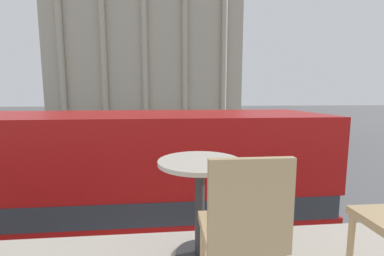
{
  "coord_description": "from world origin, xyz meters",
  "views": [
    {
      "loc": [
        0.32,
        -2.11,
        4.49
      ],
      "look_at": [
        2.0,
        15.81,
        2.15
      ],
      "focal_mm": 24.0,
      "sensor_mm": 36.0,
      "label": 1
    }
  ],
  "objects_px": {
    "car_white": "(222,139)",
    "car_maroon": "(133,151)",
    "traffic_light_mid": "(189,128)",
    "pedestrian_blue": "(208,129)",
    "pedestrian_black": "(281,144)",
    "cafe_chair_0": "(243,228)",
    "cafe_dining_table": "(200,187)",
    "traffic_light_near": "(239,140)",
    "pedestrian_red": "(147,150)",
    "pedestrian_grey": "(189,130)",
    "double_decker_bus": "(88,197)",
    "plaza_building_left": "(148,50)"
  },
  "relations": [
    {
      "from": "car_white",
      "to": "car_maroon",
      "type": "height_order",
      "value": "same"
    },
    {
      "from": "traffic_light_mid",
      "to": "traffic_light_near",
      "type": "bearing_deg",
      "value": -72.49
    },
    {
      "from": "cafe_chair_0",
      "to": "pedestrian_grey",
      "type": "distance_m",
      "value": 24.64
    },
    {
      "from": "cafe_chair_0",
      "to": "pedestrian_grey",
      "type": "bearing_deg",
      "value": 89.04
    },
    {
      "from": "traffic_light_mid",
      "to": "double_decker_bus",
      "type": "bearing_deg",
      "value": -105.14
    },
    {
      "from": "traffic_light_near",
      "to": "pedestrian_black",
      "type": "bearing_deg",
      "value": 51.21
    },
    {
      "from": "pedestrian_red",
      "to": "pedestrian_blue",
      "type": "distance_m",
      "value": 11.84
    },
    {
      "from": "car_maroon",
      "to": "pedestrian_blue",
      "type": "xyz_separation_m",
      "value": [
        6.51,
        8.95,
        0.25
      ]
    },
    {
      "from": "car_white",
      "to": "pedestrian_grey",
      "type": "height_order",
      "value": "pedestrian_grey"
    },
    {
      "from": "cafe_chair_0",
      "to": "pedestrian_blue",
      "type": "height_order",
      "value": "cafe_chair_0"
    },
    {
      "from": "traffic_light_near",
      "to": "traffic_light_mid",
      "type": "xyz_separation_m",
      "value": [
        -1.83,
        5.81,
        -0.15
      ]
    },
    {
      "from": "car_white",
      "to": "car_maroon",
      "type": "xyz_separation_m",
      "value": [
        -7.07,
        -4.16,
        0.0
      ]
    },
    {
      "from": "traffic_light_mid",
      "to": "pedestrian_grey",
      "type": "bearing_deg",
      "value": 85.11
    },
    {
      "from": "traffic_light_near",
      "to": "pedestrian_red",
      "type": "relative_size",
      "value": 2.01
    },
    {
      "from": "double_decker_bus",
      "to": "cafe_dining_table",
      "type": "bearing_deg",
      "value": -60.25
    },
    {
      "from": "double_decker_bus",
      "to": "cafe_chair_0",
      "type": "bearing_deg",
      "value": -61.71
    },
    {
      "from": "traffic_light_mid",
      "to": "cafe_dining_table",
      "type": "bearing_deg",
      "value": -94.42
    },
    {
      "from": "car_white",
      "to": "pedestrian_black",
      "type": "xyz_separation_m",
      "value": [
        3.36,
        -4.13,
        0.26
      ]
    },
    {
      "from": "pedestrian_grey",
      "to": "plaza_building_left",
      "type": "bearing_deg",
      "value": -167.84
    },
    {
      "from": "traffic_light_near",
      "to": "pedestrian_black",
      "type": "distance_m",
      "value": 7.77
    },
    {
      "from": "cafe_dining_table",
      "to": "plaza_building_left",
      "type": "xyz_separation_m",
      "value": [
        -3.68,
        46.89,
        8.68
      ]
    },
    {
      "from": "traffic_light_mid",
      "to": "cafe_chair_0",
      "type": "bearing_deg",
      "value": -93.72
    },
    {
      "from": "double_decker_bus",
      "to": "car_maroon",
      "type": "xyz_separation_m",
      "value": [
        -0.63,
        11.87,
        -1.58
      ]
    },
    {
      "from": "cafe_chair_0",
      "to": "car_white",
      "type": "height_order",
      "value": "cafe_chair_0"
    },
    {
      "from": "plaza_building_left",
      "to": "pedestrian_black",
      "type": "height_order",
      "value": "plaza_building_left"
    },
    {
      "from": "car_maroon",
      "to": "pedestrian_blue",
      "type": "relative_size",
      "value": 2.55
    },
    {
      "from": "car_white",
      "to": "pedestrian_red",
      "type": "height_order",
      "value": "pedestrian_red"
    },
    {
      "from": "car_maroon",
      "to": "pedestrian_blue",
      "type": "bearing_deg",
      "value": -147.93
    },
    {
      "from": "car_white",
      "to": "pedestrian_black",
      "type": "relative_size",
      "value": 2.51
    },
    {
      "from": "traffic_light_mid",
      "to": "car_white",
      "type": "xyz_separation_m",
      "value": [
        3.26,
        4.28,
        -1.55
      ]
    },
    {
      "from": "cafe_dining_table",
      "to": "car_white",
      "type": "distance_m",
      "value": 20.55
    },
    {
      "from": "double_decker_bus",
      "to": "pedestrian_black",
      "type": "xyz_separation_m",
      "value": [
        9.8,
        11.9,
        -1.31
      ]
    },
    {
      "from": "traffic_light_near",
      "to": "pedestrian_black",
      "type": "relative_size",
      "value": 2.19
    },
    {
      "from": "traffic_light_near",
      "to": "car_white",
      "type": "height_order",
      "value": "traffic_light_near"
    },
    {
      "from": "double_decker_bus",
      "to": "pedestrian_black",
      "type": "bearing_deg",
      "value": 52.7
    },
    {
      "from": "pedestrian_grey",
      "to": "pedestrian_red",
      "type": "bearing_deg",
      "value": -20.93
    },
    {
      "from": "car_maroon",
      "to": "pedestrian_grey",
      "type": "bearing_deg",
      "value": -140.75
    },
    {
      "from": "car_maroon",
      "to": "double_decker_bus",
      "type": "bearing_deg",
      "value": 71.15
    },
    {
      "from": "cafe_dining_table",
      "to": "cafe_chair_0",
      "type": "height_order",
      "value": "cafe_chair_0"
    },
    {
      "from": "pedestrian_blue",
      "to": "car_maroon",
      "type": "bearing_deg",
      "value": -157.04
    },
    {
      "from": "cafe_chair_0",
      "to": "pedestrian_red",
      "type": "relative_size",
      "value": 0.5
    },
    {
      "from": "car_white",
      "to": "car_maroon",
      "type": "relative_size",
      "value": 1.0
    },
    {
      "from": "car_maroon",
      "to": "cafe_dining_table",
      "type": "bearing_deg",
      "value": 77.57
    },
    {
      "from": "traffic_light_near",
      "to": "pedestrian_blue",
      "type": "bearing_deg",
      "value": 86.66
    },
    {
      "from": "car_maroon",
      "to": "pedestrian_red",
      "type": "distance_m",
      "value": 1.93
    },
    {
      "from": "double_decker_bus",
      "to": "traffic_light_near",
      "type": "distance_m",
      "value": 7.77
    },
    {
      "from": "car_white",
      "to": "car_maroon",
      "type": "distance_m",
      "value": 8.2
    },
    {
      "from": "cafe_chair_0",
      "to": "car_white",
      "type": "relative_size",
      "value": 0.22
    },
    {
      "from": "pedestrian_blue",
      "to": "pedestrian_black",
      "type": "bearing_deg",
      "value": -97.27
    },
    {
      "from": "traffic_light_near",
      "to": "car_maroon",
      "type": "distance_m",
      "value": 8.36
    }
  ]
}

